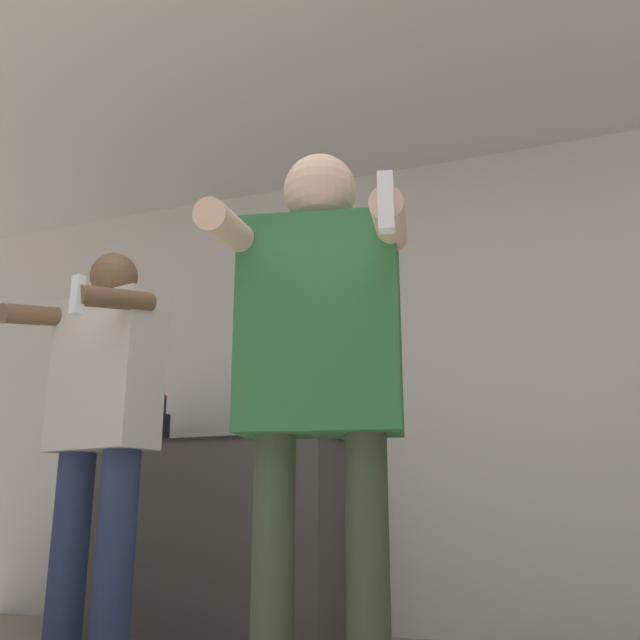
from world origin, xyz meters
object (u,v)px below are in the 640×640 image
(bottle_amber_bourbon, at_px, (276,417))
(person_man_side, at_px, (101,423))
(bottle_tall_gin, at_px, (308,421))
(bottle_brown_liquor, at_px, (117,432))
(person_woman_foreground, at_px, (320,360))
(bottle_red_label, at_px, (162,427))
(bottle_green_wine, at_px, (259,423))

(bottle_amber_bourbon, bearing_deg, person_man_side, -103.09)
(bottle_tall_gin, relative_size, bottle_brown_liquor, 1.08)
(bottle_amber_bourbon, distance_m, bottle_tall_gin, 0.19)
(bottle_amber_bourbon, bearing_deg, bottle_tall_gin, 0.00)
(person_man_side, bearing_deg, bottle_brown_liquor, 123.75)
(bottle_tall_gin, bearing_deg, bottle_brown_liquor, 180.00)
(person_woman_foreground, height_order, person_man_side, person_man_side)
(bottle_red_label, xyz_separation_m, person_man_side, (0.44, -1.10, -0.12))
(bottle_red_label, xyz_separation_m, bottle_green_wine, (0.59, -0.00, -0.00))
(person_woman_foreground, bearing_deg, person_man_side, 153.36)
(bottle_red_label, xyz_separation_m, person_woman_foreground, (1.57, -1.67, -0.07))
(bottle_amber_bourbon, xyz_separation_m, bottle_brown_liquor, (-0.99, 0.00, -0.04))
(bottle_tall_gin, distance_m, person_man_side, 1.19)
(bottle_red_label, bearing_deg, person_man_side, -68.43)
(bottle_brown_liquor, distance_m, bottle_green_wine, 0.89)
(bottle_amber_bourbon, relative_size, person_man_side, 0.19)
(person_woman_foreground, xyz_separation_m, person_man_side, (-1.13, 0.57, -0.05))
(bottle_tall_gin, relative_size, person_man_side, 0.15)
(bottle_red_label, distance_m, bottle_green_wine, 0.59)
(bottle_green_wine, xyz_separation_m, person_woman_foreground, (0.97, -1.67, -0.07))
(bottle_brown_liquor, xyz_separation_m, person_man_side, (0.74, -1.10, -0.11))
(bottle_brown_liquor, relative_size, person_woman_foreground, 0.14)
(bottle_red_label, xyz_separation_m, bottle_tall_gin, (0.88, -0.00, -0.00))
(bottle_tall_gin, bearing_deg, bottle_red_label, 180.00)
(bottle_brown_liquor, relative_size, bottle_green_wine, 0.89)
(bottle_brown_liquor, distance_m, person_man_side, 1.33)
(person_woman_foreground, bearing_deg, bottle_red_label, 133.18)
(bottle_amber_bourbon, distance_m, bottle_green_wine, 0.10)
(bottle_tall_gin, relative_size, person_woman_foreground, 0.15)
(bottle_tall_gin, distance_m, bottle_green_wine, 0.28)
(bottle_brown_liquor, bearing_deg, bottle_tall_gin, 0.00)
(bottle_brown_liquor, bearing_deg, person_woman_foreground, -41.80)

